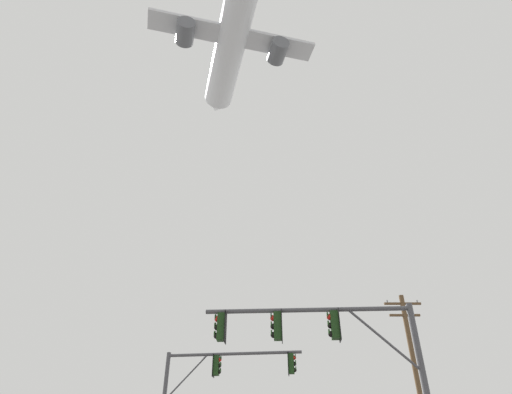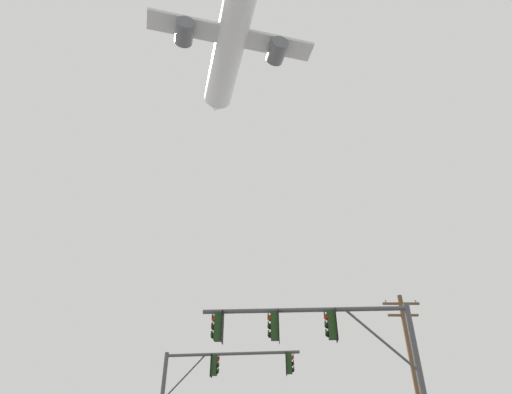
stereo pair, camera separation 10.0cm
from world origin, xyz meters
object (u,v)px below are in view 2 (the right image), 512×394
(signal_pole_near, at_px, (329,346))
(airplane, at_px, (232,38))
(utility_pole, at_px, (417,381))
(signal_pole_far, at_px, (212,384))

(signal_pole_near, distance_m, airplane, 48.27)
(signal_pole_near, bearing_deg, utility_pole, 59.02)
(utility_pole, height_order, airplane, airplane)
(signal_pole_far, bearing_deg, airplane, 94.56)
(utility_pole, bearing_deg, airplane, 140.21)
(signal_pole_far, relative_size, utility_pole, 0.65)
(utility_pole, distance_m, airplane, 45.42)
(signal_pole_near, xyz_separation_m, signal_pole_far, (-4.46, 7.55, -0.01))
(airplane, bearing_deg, signal_pole_far, -85.44)
(signal_pole_near, xyz_separation_m, airplane, (-5.50, 20.54, 43.34))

